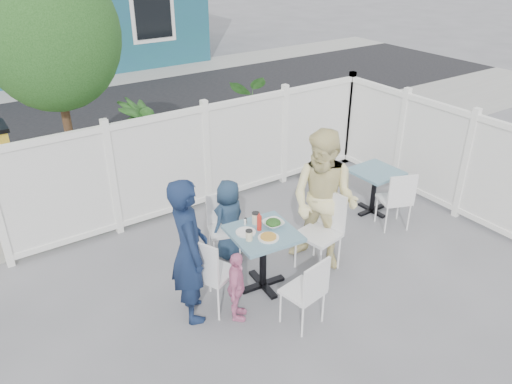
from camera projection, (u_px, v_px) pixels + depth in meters
ground at (299, 285)px, 6.03m from camera, size 80.00×80.00×0.00m
near_sidewalk at (165, 174)px, 8.81m from camera, size 24.00×2.60×0.01m
street at (97, 117)px, 11.53m from camera, size 24.00×5.00×0.01m
far_sidewalk at (60, 86)px, 13.80m from camera, size 24.00×1.60×0.01m
fence_back at (207, 158)px, 7.47m from camera, size 5.86×0.08×1.60m
fence_right at (431, 155)px, 7.60m from camera, size 0.08×3.66×1.60m
tree at (51, 37)px, 6.45m from camera, size 1.80×1.62×3.59m
potted_shrub_a at (145, 152)px, 7.64m from camera, size 1.27×1.27×1.60m
potted_shrub_b at (268, 128)px, 8.71m from camera, size 1.58×1.45×1.50m
main_table at (263, 244)px, 5.75m from camera, size 0.79×0.79×0.77m
spare_table at (375, 180)px, 7.39m from camera, size 0.66×0.66×0.69m
chair_left at (208, 269)px, 5.39m from camera, size 0.56×0.57×0.95m
chair_right at (323, 225)px, 6.13m from camera, size 0.52×0.53×1.02m
chair_back at (223, 222)px, 6.39m from camera, size 0.49×0.48×0.85m
chair_near at (308, 288)px, 5.19m from camera, size 0.45×0.44×0.86m
chair_spare at (397, 197)px, 6.95m from camera, size 0.52×0.51×0.89m
man at (189, 251)px, 5.22m from camera, size 0.55×0.69×1.66m
woman at (324, 201)px, 6.04m from camera, size 0.98×1.08×1.80m
boy at (229, 219)px, 6.37m from camera, size 0.61×0.49×1.07m
toddler at (237, 287)px, 5.34m from camera, size 0.47×0.51×0.84m
plate_main at (268, 238)px, 5.54m from camera, size 0.24×0.24×0.01m
plate_side at (246, 232)px, 5.64m from camera, size 0.23×0.23×0.02m
salad_bowl at (273, 224)px, 5.77m from camera, size 0.24×0.24×0.06m
coffee_cup_a at (249, 236)px, 5.49m from camera, size 0.08×0.08×0.11m
coffee_cup_b at (256, 218)px, 5.80m from camera, size 0.09×0.09×0.13m
ketchup_bottle at (259, 223)px, 5.66m from camera, size 0.06×0.06×0.18m
salt_shaker at (245, 222)px, 5.79m from camera, size 0.03×0.03×0.07m
pepper_shaker at (246, 221)px, 5.82m from camera, size 0.03×0.03×0.07m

